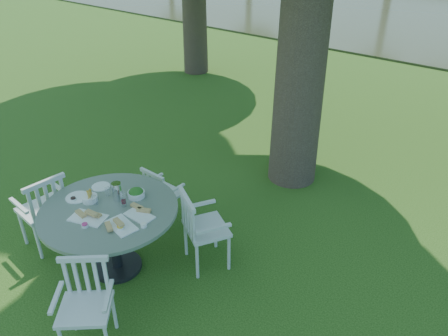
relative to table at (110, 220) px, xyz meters
The scene contains 7 objects.
ground 1.50m from the table, 70.84° to the left, with size 140.00×140.00×0.00m, color #193B0C.
table is the anchor object (origin of this frame).
chair_ne 0.97m from the table, 42.67° to the left, with size 0.65×0.64×0.97m.
chair_nw 1.00m from the table, 103.51° to the left, with size 0.42×0.39×0.81m.
chair_sw 0.96m from the table, 165.69° to the right, with size 0.51×0.54×1.00m.
chair_se 0.98m from the table, 53.15° to the right, with size 0.63×0.63×0.92m.
tableware 0.21m from the table, 113.80° to the left, with size 1.14×0.86×0.22m.
Camera 1 is at (2.94, -3.50, 3.60)m, focal length 35.00 mm.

